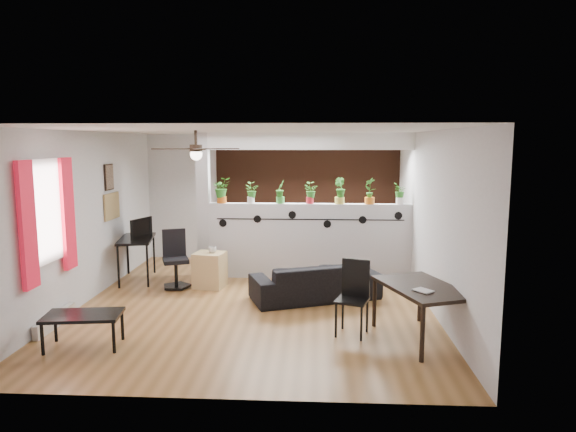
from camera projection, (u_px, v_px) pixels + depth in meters
The scene contains 28 objects.
room_shell at pixel (255, 218), 7.68m from camera, with size 6.30×7.10×2.90m.
partition_wall at pixel (310, 241), 9.21m from camera, with size 3.60×0.18×1.35m, color #BCBCC1.
ceiling_header at pixel (310, 141), 8.95m from camera, with size 3.60×0.18×0.30m, color white.
pier_column at pixel (204, 206), 9.22m from camera, with size 0.22×0.20×2.60m, color #BCBCC1.
brick_panel at pixel (311, 198), 10.57m from camera, with size 3.90×0.05×2.60m, color brown.
vine_decal at pixel (310, 219), 9.05m from camera, with size 3.31×0.01×0.30m.
window_assembly at pixel (47, 215), 6.60m from camera, with size 0.09×1.30×1.55m.
baseboard_heater at pixel (55, 320), 6.80m from camera, with size 0.08×1.00×0.18m, color beige.
corkboard at pixel (112, 206), 8.75m from camera, with size 0.03×0.60×0.45m, color olive.
framed_art at pixel (109, 177), 8.63m from camera, with size 0.03×0.34×0.44m.
ceiling_fan at pixel (196, 151), 7.28m from camera, with size 1.19×1.19×0.43m.
potted_plant_0 at pixel (222, 190), 9.16m from camera, with size 0.29×0.26×0.46m.
potted_plant_1 at pixel (251, 192), 9.14m from camera, with size 0.23×0.21×0.38m.
potted_plant_2 at pixel (280, 191), 9.11m from camera, with size 0.25×0.27×0.42m.
potted_plant_3 at pixel (310, 192), 9.08m from camera, with size 0.24×0.22×0.38m.
potted_plant_4 at pixel (340, 190), 9.05m from camera, with size 0.31×0.31×0.47m.
potted_plant_5 at pixel (370, 190), 9.02m from camera, with size 0.32×0.31×0.47m.
potted_plant_6 at pixel (400, 193), 9.00m from camera, with size 0.19×0.21×0.38m.
sofa at pixel (315, 282), 8.01m from camera, with size 1.87×0.74×0.55m, color black.
cube_shelf at pixel (210, 270), 8.65m from camera, with size 0.49×0.43×0.59m, color tan.
cup at pixel (212, 250), 8.60m from camera, with size 0.13×0.13×0.11m, color gray.
computer_desk at pixel (136, 242), 9.03m from camera, with size 0.75×1.15×0.77m.
monitor at pixel (139, 231), 9.16m from camera, with size 0.05×0.32×0.18m, color black.
office_chair at pixel (175, 263), 8.60m from camera, with size 0.52×0.53×0.96m.
dining_table at pixel (422, 292), 6.30m from camera, with size 1.15×1.44×0.69m.
book at pixel (419, 292), 6.00m from camera, with size 0.16×0.22×0.02m, color gray.
folding_chair at pixel (354, 290), 6.54m from camera, with size 0.48×0.48×0.95m.
coffee_table at pixel (83, 317), 6.09m from camera, with size 0.94×0.60×0.41m.
Camera 1 is at (0.91, -7.56, 2.43)m, focal length 32.00 mm.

